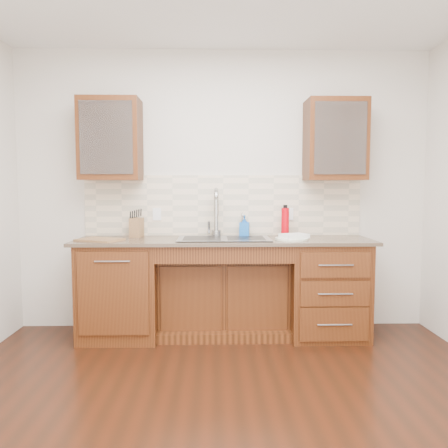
{
  "coord_description": "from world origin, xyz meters",
  "views": [
    {
      "loc": [
        -0.09,
        -2.55,
        1.38
      ],
      "look_at": [
        0.0,
        1.4,
        1.05
      ],
      "focal_mm": 35.0,
      "sensor_mm": 36.0,
      "label": 1
    }
  ],
  "objects_px": {
    "plate": "(292,239)",
    "knife_block": "(137,227)",
    "soap_bottle": "(244,226)",
    "cutting_board": "(100,240)",
    "water_bottle": "(285,222)"
  },
  "relations": [
    {
      "from": "soap_bottle",
      "to": "water_bottle",
      "type": "relative_size",
      "value": 0.74
    },
    {
      "from": "soap_bottle",
      "to": "plate",
      "type": "height_order",
      "value": "soap_bottle"
    },
    {
      "from": "soap_bottle",
      "to": "water_bottle",
      "type": "distance_m",
      "value": 0.39
    },
    {
      "from": "plate",
      "to": "knife_block",
      "type": "xyz_separation_m",
      "value": [
        -1.44,
        0.26,
        0.08
      ]
    },
    {
      "from": "plate",
      "to": "cutting_board",
      "type": "height_order",
      "value": "same"
    },
    {
      "from": "water_bottle",
      "to": "cutting_board",
      "type": "relative_size",
      "value": 0.74
    },
    {
      "from": "plate",
      "to": "soap_bottle",
      "type": "bearing_deg",
      "value": 147.2
    },
    {
      "from": "plate",
      "to": "knife_block",
      "type": "relative_size",
      "value": 1.66
    },
    {
      "from": "knife_block",
      "to": "cutting_board",
      "type": "bearing_deg",
      "value": -126.79
    },
    {
      "from": "soap_bottle",
      "to": "knife_block",
      "type": "relative_size",
      "value": 1.12
    },
    {
      "from": "water_bottle",
      "to": "plate",
      "type": "distance_m",
      "value": 0.28
    },
    {
      "from": "water_bottle",
      "to": "knife_block",
      "type": "xyz_separation_m",
      "value": [
        -1.42,
        0.02,
        -0.05
      ]
    },
    {
      "from": "soap_bottle",
      "to": "knife_block",
      "type": "height_order",
      "value": "soap_bottle"
    },
    {
      "from": "water_bottle",
      "to": "knife_block",
      "type": "bearing_deg",
      "value": 179.39
    },
    {
      "from": "soap_bottle",
      "to": "plate",
      "type": "relative_size",
      "value": 0.68
    }
  ]
}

